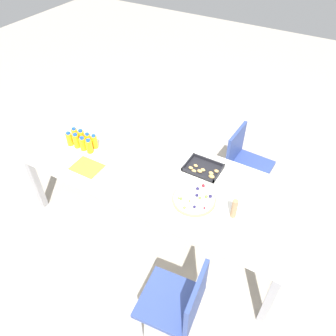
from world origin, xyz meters
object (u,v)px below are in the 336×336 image
Objects in this scene: juice_bottle_6 at (88,140)px; cardboard_tube at (234,209)px; juice_bottle_2 at (83,144)px; juice_bottle_1 at (76,141)px; juice_bottle_3 at (89,146)px; juice_bottle_4 at (75,135)px; paper_folder at (87,167)px; chair_far_right at (244,161)px; fruit_pizza at (194,199)px; juice_bottle_7 at (94,142)px; party_table at (157,177)px; juice_bottle_0 at (70,139)px; chair_near_right at (179,302)px; snack_tray at (203,169)px; plate_stack at (158,180)px; napkin_stack at (122,135)px; juice_bottle_5 at (82,137)px.

cardboard_tube reaches higher than juice_bottle_6.
juice_bottle_2 is 0.07m from juice_bottle_6.
juice_bottle_1 is 0.11m from juice_bottle_6.
juice_bottle_1 reaches higher than juice_bottle_3.
paper_folder is (0.35, -0.25, -0.06)m from juice_bottle_4.
chair_far_right is 0.97m from fruit_pizza.
juice_bottle_6 is at bearing -178.79° from juice_bottle_7.
juice_bottle_4 is 1.34m from fruit_pizza.
juice_bottle_1 is at bearing -174.63° from party_table.
chair_far_right is 4.97× the size of cardboard_tube.
juice_bottle_0 is at bearing -174.63° from party_table.
chair_near_right is 1.66m from juice_bottle_6.
juice_bottle_3 is 0.47× the size of snack_tray.
juice_bottle_6 is (0.07, 0.08, -0.01)m from juice_bottle_1.
snack_tray is 0.54m from cardboard_tube.
juice_bottle_4 is 0.66× the size of plate_stack.
juice_bottle_2 is 0.93× the size of napkin_stack.
fruit_pizza is 2.32× the size of napkin_stack.
chair_near_right is at bearing 7.07° from chair_far_right.
snack_tray is (1.24, 0.23, -0.05)m from juice_bottle_4.
juice_bottle_5 is at bearing 154.98° from juice_bottle_3.
cardboard_tube is at bearing -2.58° from plate_stack.
cardboard_tube reaches higher than plate_stack.
snack_tray reaches higher than plate_stack.
juice_bottle_4 is 0.41× the size of fruit_pizza.
juice_bottle_0 is 1.06× the size of juice_bottle_6.
chair_near_right reaches higher than snack_tray.
juice_bottle_4 is 0.55× the size of paper_folder.
fruit_pizza is at bearing -2.60° from juice_bottle_3.
cardboard_tube is (1.57, -0.12, 0.01)m from juice_bottle_5.
juice_bottle_0 is 0.96× the size of juice_bottle_5.
cardboard_tube reaches higher than juice_bottle_1.
plate_stack is at bearing -6.30° from juice_bottle_6.
juice_bottle_6 is at bearing 173.70° from plate_stack.
plate_stack is (-0.27, -0.32, 0.00)m from snack_tray.
chair_near_right is at bearing -26.08° from juice_bottle_1.
party_table is 0.41m from snack_tray.
juice_bottle_1 reaches higher than juice_bottle_2.
plate_stack is at bearing -4.95° from juice_bottle_4.
juice_bottle_5 is at bearing 45.69° from juice_bottle_0.
plate_stack is (0.81, -0.02, -0.05)m from juice_bottle_2.
juice_bottle_3 is at bearing -163.32° from snack_tray.
juice_bottle_4 is 0.23m from juice_bottle_7.
juice_bottle_7 reaches higher than chair_near_right.
juice_bottle_6 is at bearing 53.80° from chair_near_right.
plate_stack is 0.65m from paper_folder.
juice_bottle_4 is at bearing -178.07° from juice_bottle_7.
juice_bottle_0 and juice_bottle_4 have the same top height.
chair_far_right is 1.00m from cardboard_tube.
juice_bottle_1 is (-0.82, -0.08, 0.13)m from party_table.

